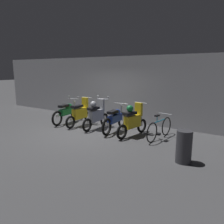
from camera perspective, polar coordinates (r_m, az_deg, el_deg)
ground_plane at (r=8.40m, az=-7.19°, el=-5.39°), size 80.00×80.00×0.00m
back_wall at (r=10.18m, az=2.07°, el=6.05°), size 16.00×0.30×2.94m
motorbike_slot_0 at (r=9.99m, az=-11.68°, el=0.06°), size 0.59×1.95×1.15m
motorbike_slot_1 at (r=9.37m, az=-8.24°, el=-0.37°), size 0.56×1.68×1.18m
motorbike_slot_2 at (r=8.83m, az=-4.10°, el=-0.70°), size 0.59×1.68×1.29m
motorbike_slot_3 at (r=8.44m, az=0.84°, el=-1.77°), size 0.56×1.95×1.03m
motorbike_slot_4 at (r=7.87m, az=5.49°, el=-2.22°), size 0.56×1.67×1.18m
bicycle at (r=7.71m, az=12.31°, el=-4.27°), size 0.50×1.72×0.89m
trash_bin at (r=5.96m, az=18.28°, el=-8.59°), size 0.40×0.40×0.85m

